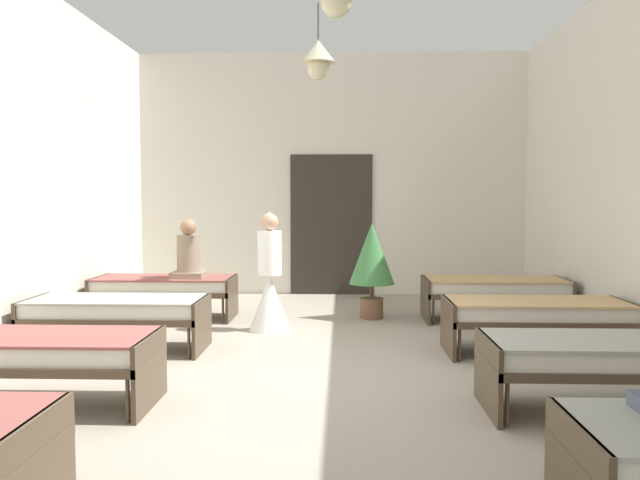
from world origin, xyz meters
The scene contains 11 objects.
ground_plane centered at (0.00, 0.00, -0.05)m, with size 7.20×11.05×0.10m, color #9E9384.
room_shell centered at (0.00, 1.36, 2.07)m, with size 7.00×10.65×4.12m.
bed_left_row_1 centered at (-2.25, -0.95, 0.44)m, with size 1.90×0.84×0.57m.
bed_right_row_1 centered at (2.25, -0.95, 0.44)m, with size 1.90×0.84×0.57m.
bed_left_row_2 centered at (-2.25, 0.95, 0.44)m, with size 1.90×0.84×0.57m.
bed_right_row_2 centered at (2.25, 0.95, 0.44)m, with size 1.90×0.84×0.57m.
bed_left_row_3 centered at (-2.25, 2.85, 0.44)m, with size 1.90×0.84×0.57m.
bed_right_row_3 centered at (2.25, 2.85, 0.44)m, with size 1.90×0.84×0.57m.
nurse_near_aisle centered at (-0.71, 2.08, 0.53)m, with size 0.52×0.52×1.49m.
patient_seated_primary centered at (-1.90, 2.79, 0.87)m, with size 0.44×0.44×0.80m.
potted_plant centered at (0.60, 2.95, 0.84)m, with size 0.62×0.62×1.32m.
Camera 1 is at (0.19, -5.94, 1.65)m, focal length 36.49 mm.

